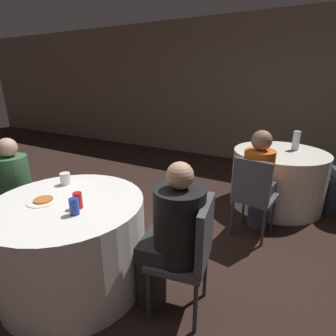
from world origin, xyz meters
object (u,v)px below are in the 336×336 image
chair_far_south (253,191)px  soda_can_red (78,200)px  table_far (277,178)px  chair_near_west (13,192)px  person_black_shirt (170,238)px  pizza_plate_near (43,200)px  soda_can_blue (74,206)px  person_green_jacket (20,195)px  table_near (72,242)px  person_orange_shirt (259,183)px  chair_near_east (192,249)px  bottle_far (296,141)px

chair_far_south → soda_can_red: (-1.00, -1.39, 0.26)m
table_far → soda_can_red: 2.69m
chair_near_west → soda_can_red: 1.21m
person_black_shirt → pizza_plate_near: 1.04m
table_far → soda_can_blue: bearing=-113.7°
person_black_shirt → person_green_jacket: size_ratio=1.04×
table_near → person_orange_shirt: (1.19, 1.53, 0.21)m
pizza_plate_near → person_orange_shirt: bearing=49.9°
chair_near_west → table_far: bearing=142.5°
chair_near_west → pizza_plate_near: chair_near_west is taller
soda_can_red → soda_can_blue: same height
chair_far_south → person_green_jacket: (-2.00, -1.24, 0.01)m
table_far → chair_near_west: (-2.30, -2.21, 0.17)m
person_black_shirt → person_green_jacket: 1.67m
chair_near_east → person_black_shirt: size_ratio=0.78×
chair_near_east → person_green_jacket: bearing=81.6°
person_orange_shirt → chair_far_south: bearing=-90.0°
chair_near_east → person_orange_shirt: (0.19, 1.35, 0.04)m
person_orange_shirt → chair_near_west: bearing=-140.4°
person_green_jacket → person_orange_shirt: 2.46m
chair_near_west → chair_near_east: (2.00, 0.02, 0.00)m
table_far → soda_can_red: soda_can_red is taller
table_far → person_green_jacket: bearing=-133.6°
person_orange_shirt → soda_can_blue: (-0.98, -1.64, 0.22)m
pizza_plate_near → soda_can_red: (0.33, 0.05, 0.05)m
chair_far_south → pizza_plate_near: 1.98m
soda_can_blue → pizza_plate_near: bearing=175.5°
table_far → person_green_jacket: (-2.13, -2.24, 0.19)m
person_orange_shirt → person_black_shirt: bearing=-96.7°
person_orange_shirt → soda_can_blue: 1.92m
table_near → person_green_jacket: size_ratio=1.06×
person_orange_shirt → soda_can_red: (-1.03, -1.56, 0.22)m
soda_can_red → person_orange_shirt: bearing=56.7°
person_black_shirt → person_green_jacket: person_black_shirt is taller
soda_can_blue → chair_near_east: bearing=20.2°
chair_near_east → soda_can_blue: (-0.78, -0.29, 0.26)m
table_near → bottle_far: bottle_far is taller
table_near → chair_near_west: chair_near_west is taller
table_far → soda_can_blue: size_ratio=9.77×
chair_far_south → soda_can_blue: 1.78m
soda_can_blue → person_black_shirt: bearing=22.6°
table_far → chair_far_south: 1.02m
chair_near_west → soda_can_blue: size_ratio=7.48×
person_orange_shirt → pizza_plate_near: person_orange_shirt is taller
pizza_plate_near → person_black_shirt: bearing=12.9°
person_green_jacket → pizza_plate_near: size_ratio=4.57×
chair_far_south → soda_can_red: size_ratio=7.48×
person_orange_shirt → pizza_plate_near: size_ratio=4.75×
person_black_shirt → bottle_far: person_black_shirt is taller
person_orange_shirt → table_far: bearing=90.0°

